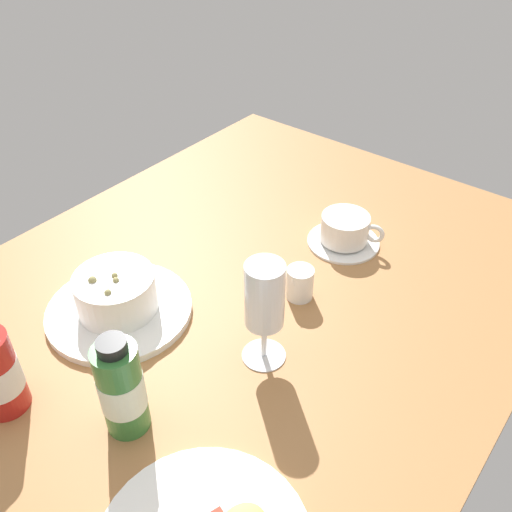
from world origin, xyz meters
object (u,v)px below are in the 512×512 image
object	(u,v)px
coffee_cup	(345,231)
sauce_bottle_green	(121,388)
creamer_jug	(300,283)
porridge_bowl	(117,298)
wine_glass	(265,300)

from	to	relation	value
coffee_cup	sauce_bottle_green	size ratio (longest dim) A/B	0.90
coffee_cup	creamer_jug	size ratio (longest dim) A/B	2.28
porridge_bowl	coffee_cup	world-z (taller)	porridge_bowl
creamer_jug	porridge_bowl	bearing A→B (deg)	-43.67
wine_glass	sauce_bottle_green	size ratio (longest dim) A/B	1.11
coffee_cup	wine_glass	bearing A→B (deg)	9.68
porridge_bowl	coffee_cup	xyz separation A→B (cm)	(-37.11, 17.63, -0.48)
porridge_bowl	sauce_bottle_green	bearing A→B (deg)	52.58
porridge_bowl	creamer_jug	bearing A→B (deg)	136.33
coffee_cup	wine_glass	world-z (taller)	wine_glass
creamer_jug	wine_glass	distance (cm)	15.95
porridge_bowl	sauce_bottle_green	xyz separation A→B (cm)	(12.50, 16.34, 3.65)
porridge_bowl	coffee_cup	size ratio (longest dim) A/B	1.66
wine_glass	sauce_bottle_green	world-z (taller)	wine_glass
sauce_bottle_green	creamer_jug	bearing A→B (deg)	174.58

